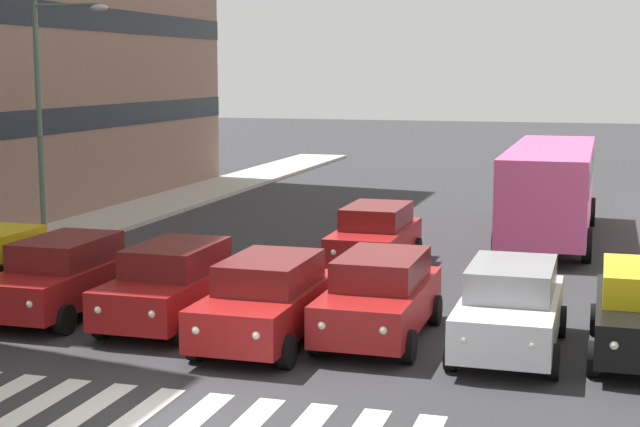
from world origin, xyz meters
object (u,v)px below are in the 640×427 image
Objects in this scene: car_1 at (510,307)px; car_2 at (380,296)px; car_row2_0 at (375,236)px; car_5 at (64,276)px; street_lamp_right at (50,100)px; car_3 at (268,300)px; car_4 at (174,283)px; bus_behind_traffic at (551,182)px.

car_1 and car_2 have the same top height.
car_5 is at bearing 52.22° from car_row2_0.
car_1 is at bearing 154.80° from street_lamp_right.
car_3 is at bearing 9.00° from car_1.
car_4 is (4.51, 0.10, 0.00)m from car_2.
car_5 is 16.37m from bus_behind_traffic.
bus_behind_traffic reaches higher than car_3.
car_2 is 1.00× the size of car_3.
car_1 is 8.42m from car_row2_0.
bus_behind_traffic is at bearing -127.03° from car_5.
street_lamp_right reaches higher than car_4.
car_2 is at bearing 78.54° from bus_behind_traffic.
car_4 is at bearing 68.63° from car_row2_0.
car_1 is 1.00× the size of car_2.
car_row2_0 is at bearing -76.06° from car_2.
car_2 is 2.29m from car_3.
car_3 is 14.74m from bus_behind_traffic.
car_1 is 0.61× the size of street_lamp_right.
car_5 is at bearing 52.97° from bus_behind_traffic.
car_2 and car_5 have the same top height.
car_row2_0 is (-0.34, -7.95, 0.00)m from car_3.
car_4 is 7.62m from car_row2_0.
car_2 is 0.42× the size of bus_behind_traffic.
car_5 is 8.55m from street_lamp_right.
car_3 is 5.21m from car_5.
car_row2_0 is at bearing 53.88° from bus_behind_traffic.
car_3 is 1.00× the size of car_row2_0.
bus_behind_traffic is at bearing -126.12° from car_row2_0.
street_lamp_right is at bearing -56.93° from car_5.
car_1 is 1.00× the size of car_3.
street_lamp_right is (14.06, -6.61, 3.65)m from car_1.
car_4 is at bearing 61.36° from bus_behind_traffic.
bus_behind_traffic is at bearing -90.00° from car_1.
car_row2_0 is at bearing -127.78° from car_5.
car_3 is at bearing 170.21° from car_5.
car_2 is 13.60m from street_lamp_right.
car_2 is at bearing -4.51° from car_1.
car_5 is at bearing -9.79° from car_3.
bus_behind_traffic is (-4.71, -13.93, 0.97)m from car_3.
bus_behind_traffic is 1.44× the size of street_lamp_right.
car_3 and car_5 have the same top height.
street_lamp_right reaches higher than car_5.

